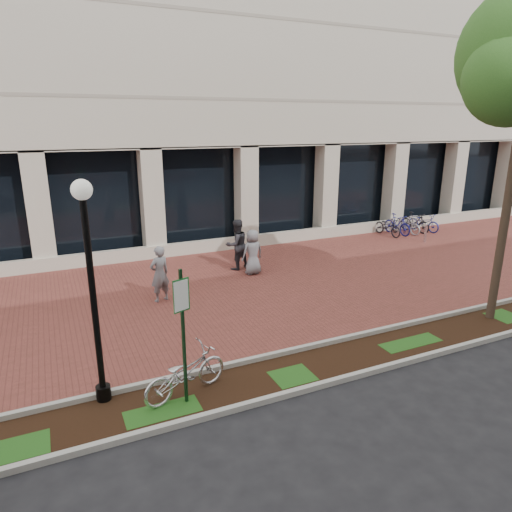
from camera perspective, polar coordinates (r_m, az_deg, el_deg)
name	(u,v)px	position (r m, az deg, el deg)	size (l,w,h in m)	color
ground	(251,286)	(14.89, -0.69, -3.79)	(120.00, 120.00, 0.00)	black
brick_plaza	(251,286)	(14.89, -0.69, -3.77)	(40.00, 9.00, 0.01)	brown
planting_strip	(345,359)	(10.74, 11.12, -12.50)	(40.00, 1.50, 0.01)	black
curb_plaza_side	(327,343)	(11.25, 8.88, -10.65)	(40.00, 0.12, 0.12)	#A3A29A
curb_street_side	(367,373)	(10.20, 13.65, -13.97)	(40.00, 0.12, 0.12)	#A3A29A
near_office_building	(158,12)	(24.43, -12.18, 27.66)	(40.00, 12.12, 16.00)	beige
parking_sign	(183,321)	(8.41, -9.12, -8.08)	(0.34, 0.07, 2.67)	#12341A
lamppost	(92,283)	(8.63, -19.85, -3.17)	(0.36, 0.36, 4.23)	black
locked_bicycle	(185,373)	(9.20, -8.82, -14.26)	(0.63, 1.82, 0.96)	silver
pedestrian_left	(160,274)	(13.70, -11.95, -2.21)	(0.62, 0.41, 1.70)	slate
pedestrian_mid	(237,245)	(16.37, -2.43, 1.43)	(0.89, 0.69, 1.83)	#28272C
pedestrian_right	(253,252)	(15.85, -0.43, 0.48)	(0.78, 0.50, 1.59)	slate
bollard	(425,232)	(21.59, 20.42, 2.78)	(0.12, 0.12, 0.87)	silver
bike_rack_cluster	(406,224)	(23.04, 18.25, 3.83)	(3.00, 1.76, 0.98)	black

